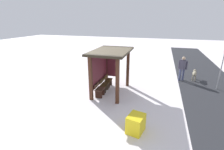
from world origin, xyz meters
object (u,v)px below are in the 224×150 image
Objects in this scene: person_walking at (183,67)px; street_sign at (222,64)px; bench_right_inside at (108,82)px; grit_bin at (136,124)px; bus_shelter at (108,60)px; bench_left_inside at (100,91)px; bench_center_inside at (104,86)px; dog at (195,73)px.

person_walking is 0.66× the size of street_sign.
bench_right_inside is at bearing 119.41° from person_walking.
bench_right_inside is at bearing 31.70° from grit_bin.
bench_left_inside is at bearing 163.98° from bus_shelter.
bench_center_inside is 1.03× the size of grit_bin.
bench_left_inside is 3.38m from grit_bin.
street_sign reaches higher than bench_center_inside.
bus_shelter is 6.62m from street_sign.
person_walking is (3.29, -4.53, 0.69)m from bench_center_inside.
grit_bin is (-2.40, -2.39, 0.05)m from bench_left_inside.
bench_left_inside is 0.68× the size of dog.
person_walking is 1.55× the size of dog.
bench_left_inside is at bearing 44.93° from grit_bin.
person_walking reaches higher than bench_left_inside.
bench_center_inside is at bearing 112.15° from bus_shelter.
bus_shelter is at bearing 33.67° from grit_bin.
person_walking is (4.02, -4.53, 0.69)m from bench_left_inside.
bench_center_inside is at bearing 124.11° from dog.
person_walking is at bearing -48.38° from bench_left_inside.
bench_left_inside is (-0.83, 0.24, -1.56)m from bus_shelter.
grit_bin is at bearing -146.33° from bus_shelter.
bench_left_inside reaches higher than grit_bin.
grit_bin is (-3.87, -2.39, 0.04)m from bench_right_inside.
street_sign is (-1.41, -1.08, 1.12)m from dog.
bench_left_inside is 1.00× the size of bench_right_inside.
grit_bin is (-6.79, 3.02, -0.12)m from dog.
bench_left_inside is 1.05× the size of grit_bin.
bench_center_inside is 0.74m from bench_right_inside.
street_sign reaches higher than person_walking.
bench_right_inside is 0.44× the size of person_walking.
bench_left_inside is 7.26m from street_sign.
bench_center_inside is 3.94m from grit_bin.
bench_left_inside is at bearing 114.74° from street_sign.
person_walking is 2.40× the size of grit_bin.
street_sign is 3.66× the size of grit_bin.
grit_bin is (-3.23, -2.15, -1.51)m from bus_shelter.
street_sign is at bearing -70.96° from bus_shelter.
grit_bin is at bearing -135.07° from bench_left_inside.
dog is 0.42× the size of street_sign.
bus_shelter is 5.42m from person_walking.
person_walking is at bearing 113.12° from dog.
grit_bin is at bearing 142.73° from street_sign.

